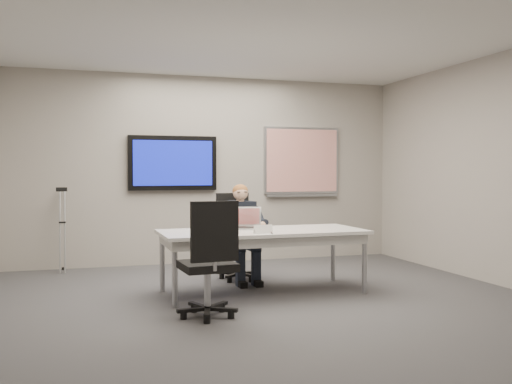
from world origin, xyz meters
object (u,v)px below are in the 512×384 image
object	(u,v)px
office_chair_near	(209,281)
seated_person	(243,243)
conference_table	(263,237)
office_chair_far	(238,252)
laptop	(248,223)

from	to	relation	value
office_chair_near	seated_person	world-z (taller)	seated_person
conference_table	office_chair_far	size ratio (longest dim) A/B	2.12
conference_table	laptop	world-z (taller)	laptop
conference_table	seated_person	size ratio (longest dim) A/B	1.91
office_chair_far	office_chair_near	bearing A→B (deg)	-120.12
conference_table	laptop	bearing A→B (deg)	115.14
conference_table	laptop	distance (m)	0.28
office_chair_near	seated_person	size ratio (longest dim) A/B	0.91
office_chair_far	seated_person	xyz separation A→B (m)	(0.01, -0.24, 0.15)
conference_table	office_chair_near	bearing A→B (deg)	-132.61
office_chair_near	conference_table	bearing A→B (deg)	-135.89
seated_person	laptop	bearing A→B (deg)	-100.12
conference_table	laptop	size ratio (longest dim) A/B	5.77
conference_table	office_chair_near	xyz separation A→B (m)	(-0.83, -0.94, -0.28)
office_chair_near	office_chair_far	bearing A→B (deg)	-117.57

